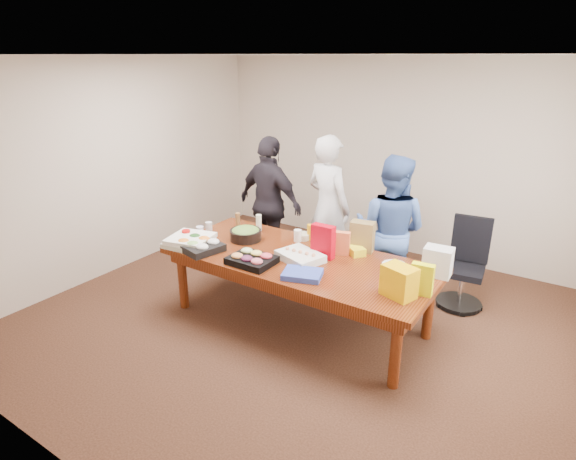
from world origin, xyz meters
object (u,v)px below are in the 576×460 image
Objects in this scene: salad_bowl at (246,235)px; office_chair at (464,267)px; conference_table at (299,290)px; person_center at (328,208)px; person_right at (390,231)px; sheet_cake at (300,256)px.

office_chair is at bearing 29.25° from salad_bowl.
conference_table is at bearing -142.81° from office_chair.
person_center reaches higher than person_right.
person_center is 1.30m from sheet_cake.
sheet_cake is at bearing 59.38° from person_right.
sheet_cake is 1.24× the size of salad_bowl.
conference_table is 0.88m from salad_bowl.
person_center is at bearing -16.03° from person_right.
person_center reaches higher than sheet_cake.
conference_table is 2.85× the size of office_chair.
sheet_cake is at bearing -46.74° from conference_table.
conference_table is 1.54× the size of person_center.
sheet_cake reaches higher than conference_table.
conference_table is 0.42m from sheet_cake.
office_chair is at bearing 63.44° from sheet_cake.
person_center reaches higher than salad_bowl.
office_chair is (1.36, 1.28, 0.12)m from conference_table.
salad_bowl is (-2.13, -1.19, 0.32)m from office_chair.
person_center reaches higher than office_chair.
conference_table is 1.63× the size of person_right.
sheet_cake is at bearing 121.65° from person_center.
office_chair is 2.22× the size of sheet_cake.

